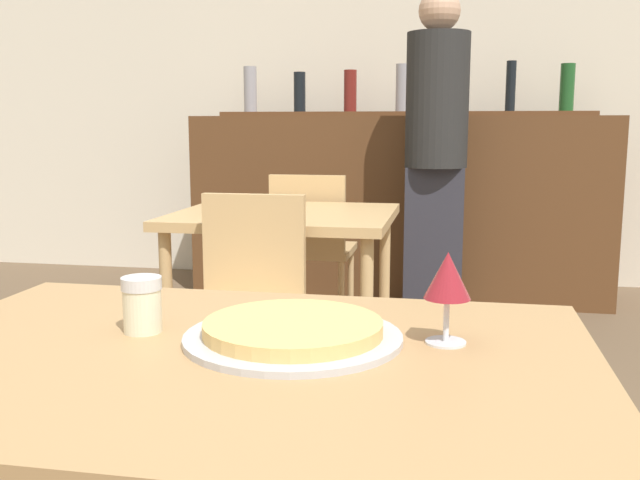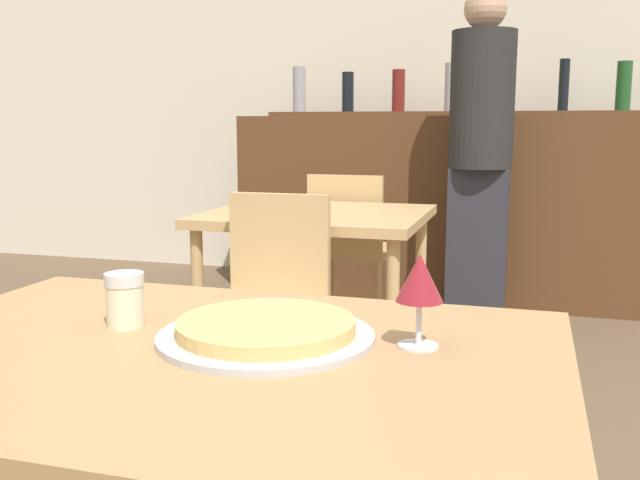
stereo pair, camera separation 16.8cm
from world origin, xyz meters
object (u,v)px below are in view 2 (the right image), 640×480
(person_standing, at_px, (480,145))
(wine_glass, at_px, (420,281))
(chair_far_side_back, at_px, (350,242))
(cheese_shaker, at_px, (125,299))
(pizza_tray, at_px, (266,331))
(chair_far_side_front, at_px, (270,294))

(person_standing, relative_size, wine_glass, 11.36)
(chair_far_side_back, relative_size, cheese_shaker, 8.43)
(chair_far_side_back, xyz_separation_m, pizza_tray, (0.45, -2.37, 0.25))
(pizza_tray, relative_size, person_standing, 0.21)
(pizza_tray, bearing_deg, chair_far_side_back, 100.64)
(chair_far_side_front, bearing_deg, person_standing, 69.50)
(cheese_shaker, xyz_separation_m, wine_glass, (0.54, 0.03, 0.06))
(chair_far_side_front, relative_size, wine_glass, 5.36)
(chair_far_side_back, distance_m, person_standing, 0.90)
(chair_far_side_front, xyz_separation_m, pizza_tray, (0.45, -1.20, 0.25))
(chair_far_side_back, height_order, person_standing, person_standing)
(pizza_tray, height_order, wine_glass, wine_glass)
(chair_far_side_front, xyz_separation_m, chair_far_side_back, (0.00, 1.17, 0.00))
(cheese_shaker, relative_size, person_standing, 0.06)
(pizza_tray, distance_m, person_standing, 2.84)
(person_standing, distance_m, wine_glass, 2.79)
(cheese_shaker, distance_m, person_standing, 2.86)
(wine_glass, bearing_deg, cheese_shaker, -176.52)
(chair_far_side_front, height_order, chair_far_side_back, same)
(chair_far_side_front, xyz_separation_m, cheese_shaker, (0.17, -1.20, 0.28))
(chair_far_side_back, xyz_separation_m, person_standing, (0.61, 0.45, 0.48))
(person_standing, bearing_deg, chair_far_side_front, -110.50)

